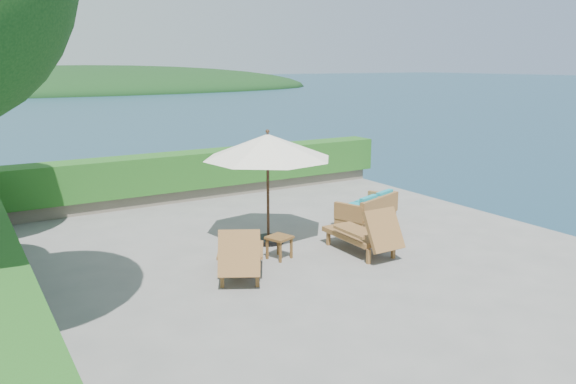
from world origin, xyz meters
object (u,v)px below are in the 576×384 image
lounge_right (365,233)px  side_table (279,240)px  lounge_left (241,254)px  wicker_loveseat (368,212)px  patio_umbrella (268,148)px

lounge_right → side_table: (-1.65, 0.66, -0.06)m
side_table → lounge_left: bearing=-156.6°
lounge_left → side_table: (1.09, 0.47, -0.04)m
side_table → wicker_loveseat: bearing=18.3°
lounge_right → patio_umbrella: bearing=128.3°
wicker_loveseat → lounge_left: bearing=-179.7°
patio_umbrella → wicker_loveseat: size_ratio=1.86×
patio_umbrella → lounge_left: patio_umbrella is taller
side_table → lounge_right: bearing=-21.7°
patio_umbrella → side_table: patio_umbrella is taller
side_table → wicker_loveseat: size_ratio=0.31×
patio_umbrella → wicker_loveseat: bearing=-0.1°
lounge_right → wicker_loveseat: size_ratio=1.02×
patio_umbrella → lounge_right: (1.32, -1.68, -1.65)m
lounge_right → side_table: size_ratio=3.27×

